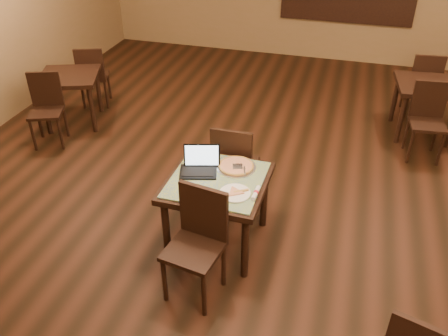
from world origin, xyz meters
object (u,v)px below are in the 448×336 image
(pizza_pan, at_px, (236,167))
(other_table_b, at_px, (70,83))
(other_table_a_chair_near, at_px, (428,116))
(chair_main_far, at_px, (234,162))
(other_table_a_chair_far, at_px, (423,81))
(other_table_a, at_px, (427,92))
(chair_main_near, at_px, (198,237))
(other_table_b_chair_far, at_px, (92,74))
(laptop, at_px, (200,164))
(other_table_b_chair_near, at_px, (46,104))
(tiled_table, at_px, (217,188))

(pizza_pan, xyz_separation_m, other_table_b, (-2.84, 1.66, -0.16))
(pizza_pan, xyz_separation_m, other_table_a_chair_near, (1.93, 2.11, -0.22))
(chair_main_far, xyz_separation_m, other_table_a_chair_far, (2.07, 2.87, -0.02))
(other_table_a, xyz_separation_m, other_table_a_chair_far, (0.01, 0.56, -0.08))
(other_table_b, bearing_deg, chair_main_near, -63.10)
(other_table_a, xyz_separation_m, other_table_b_chair_far, (-4.75, -0.46, -0.09))
(chair_main_near, relative_size, other_table_b_chair_far, 1.08)
(other_table_a, relative_size, other_table_b, 0.87)
(laptop, bearing_deg, other_table_b_chair_far, 120.89)
(chair_main_near, distance_m, other_table_b_chair_far, 4.09)
(chair_main_near, height_order, other_table_b, chair_main_near)
(other_table_b_chair_near, bearing_deg, other_table_a_chair_far, 3.40)
(other_table_a_chair_near, bearing_deg, chair_main_near, -130.62)
(pizza_pan, relative_size, other_table_a_chair_near, 0.40)
(other_table_a_chair_far, xyz_separation_m, other_table_b_chair_far, (-4.76, -1.02, -0.01))
(other_table_a, distance_m, other_table_a_chair_near, 0.57)
(other_table_a, distance_m, other_table_b, 4.88)
(other_table_a, relative_size, other_table_a_chair_near, 0.91)
(laptop, relative_size, other_table_b_chair_near, 0.42)
(chair_main_near, bearing_deg, tiled_table, 100.89)
(tiled_table, height_order, other_table_a_chair_near, other_table_a_chair_near)
(other_table_b, bearing_deg, other_table_a_chair_near, -15.13)
(pizza_pan, relative_size, other_table_a, 0.44)
(pizza_pan, xyz_separation_m, other_table_b_chair_near, (-2.87, 1.10, -0.23))
(laptop, bearing_deg, other_table_a_chair_near, 29.15)
(chair_main_far, bearing_deg, other_table_b, -25.01)
(other_table_a_chair_near, distance_m, other_table_b_chair_near, 4.90)
(tiled_table, bearing_deg, other_table_a, 55.79)
(chair_main_far, relative_size, other_table_b_chair_far, 1.06)
(other_table_a_chair_near, bearing_deg, other_table_a_chair_far, 82.99)
(chair_main_near, height_order, other_table_a_chair_near, chair_main_near)
(pizza_pan, bearing_deg, chair_main_near, -97.04)
(laptop, relative_size, other_table_b, 0.40)
(pizza_pan, bearing_deg, tiled_table, -116.57)
(laptop, relative_size, other_table_b_chair_far, 0.42)
(laptop, distance_m, other_table_b_chair_near, 2.85)
(other_table_b_chair_near, bearing_deg, other_table_a_chair_near, -8.66)
(other_table_a_chair_near, bearing_deg, tiled_table, -137.22)
(chair_main_near, xyz_separation_m, other_table_a_chair_far, (2.05, 4.09, -0.03))
(other_table_a_chair_near, bearing_deg, other_table_b_chair_far, 172.63)
(tiled_table, bearing_deg, chair_main_far, 91.11)
(laptop, distance_m, pizza_pan, 0.35)
(chair_main_near, xyz_separation_m, other_table_b_chair_near, (-2.76, 1.95, -0.04))
(chair_main_near, relative_size, pizza_pan, 2.65)
(tiled_table, xyz_separation_m, pizza_pan, (0.12, 0.24, 0.11))
(chair_main_far, relative_size, other_table_a, 1.14)
(other_table_a_chair_far, bearing_deg, laptop, 49.97)
(tiled_table, distance_m, other_table_b_chair_near, 3.06)
(other_table_a, xyz_separation_m, other_table_a_chair_near, (-0.01, -0.56, -0.08))
(other_table_a_chair_near, relative_size, other_table_b_chair_near, 1.02)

